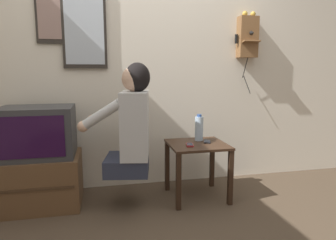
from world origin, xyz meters
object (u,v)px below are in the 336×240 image
Objects in this scene: water_bottle at (199,128)px; person at (132,123)px; framed_picture at (52,12)px; cell_phone_held at (190,145)px; wall_phone_antique at (248,37)px; television at (38,132)px; cell_phone_spare at (207,142)px; wall_mirror at (84,28)px.

person is at bearing -166.07° from water_bottle.
framed_picture is (-0.65, 0.48, 0.95)m from person.
framed_picture reaches higher than water_bottle.
cell_phone_held is at bearing -129.37° from water_bottle.
wall_phone_antique is 1.49× the size of framed_picture.
television is 2.37× the size of water_bottle.
person is 6.93× the size of cell_phone_held.
person is 6.77× the size of cell_phone_spare.
wall_mirror reaches higher than water_bottle.
television is 4.31× the size of cell_phone_spare.
water_bottle is (0.14, 0.17, 0.11)m from cell_phone_held.
wall_mirror reaches higher than wall_phone_antique.
cell_phone_spare is (1.07, -0.41, -1.04)m from wall_mirror.
wall_phone_antique is at bearing 53.44° from cell_phone_spare.
cell_phone_held is at bearing -80.94° from person.
cell_phone_spare is (-0.55, -0.37, -0.99)m from wall_phone_antique.
wall_mirror reaches higher than television.
wall_mirror reaches higher than cell_phone_spare.
television is 1.42m from water_bottle.
cell_phone_held is 0.25m from water_bottle.
framed_picture is at bearing -177.19° from cell_phone_spare.
television is at bearing 179.03° from water_bottle.
person is at bearing -169.50° from cell_phone_held.
television is 4.42× the size of cell_phone_held.
wall_mirror is at bearing 178.57° from wall_phone_antique.
framed_picture is 1.70m from water_bottle.
wall_mirror is (0.28, -0.00, -0.13)m from framed_picture.
wall_phone_antique is 1.32m from cell_phone_held.
person is at bearing -160.55° from wall_phone_antique.
person is 0.73m from cell_phone_spare.
person is 1.11× the size of wall_phone_antique.
framed_picture is 4.08× the size of cell_phone_spare.
wall_mirror is 1.41m from water_bottle.
framed_picture is 1.83m from cell_phone_spare.
cell_phone_held is (0.88, -0.49, -1.04)m from wall_mirror.
framed_picture reaches higher than cell_phone_held.
cell_phone_spare is at bearing -4.28° from television.
television is 1.06× the size of framed_picture.
television is 1.48m from cell_phone_spare.
wall_phone_antique is 1.10m from water_bottle.
wall_phone_antique is at bearing -1.43° from wall_mirror.
cell_phone_held is (-0.74, -0.45, -0.99)m from wall_phone_antique.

